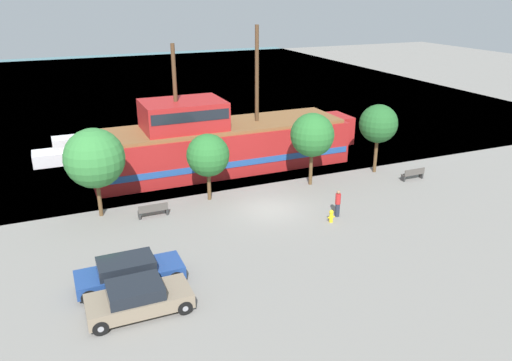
% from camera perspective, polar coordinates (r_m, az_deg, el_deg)
% --- Properties ---
extents(ground_plane, '(160.00, 160.00, 0.00)m').
position_cam_1_polar(ground_plane, '(30.75, 1.55, -3.31)').
color(ground_plane, gray).
extents(water_surface, '(80.00, 80.00, 0.00)m').
position_cam_1_polar(water_surface, '(71.54, -13.55, 10.25)').
color(water_surface, teal).
rests_on(water_surface, ground).
extents(pirate_ship, '(20.25, 5.18, 10.34)m').
position_cam_1_polar(pirate_ship, '(37.24, -4.23, 4.37)').
color(pirate_ship, '#A31E1E').
rests_on(pirate_ship, water_surface).
extents(moored_boat_dockside, '(6.93, 2.06, 1.97)m').
position_cam_1_polar(moored_boat_dockside, '(41.70, -19.68, 3.14)').
color(moored_boat_dockside, silver).
rests_on(moored_boat_dockside, water_surface).
extents(parked_car_curb_front, '(4.78, 1.83, 1.35)m').
position_cam_1_polar(parked_car_curb_front, '(23.69, -14.31, -10.08)').
color(parked_car_curb_front, navy).
rests_on(parked_car_curb_front, ground_plane).
extents(parked_car_curb_mid, '(4.28, 1.98, 1.38)m').
position_cam_1_polar(parked_car_curb_mid, '(21.80, -13.32, -12.96)').
color(parked_car_curb_mid, '#7F705B').
rests_on(parked_car_curb_mid, ground_plane).
extents(fire_hydrant, '(0.42, 0.25, 0.76)m').
position_cam_1_polar(fire_hydrant, '(29.26, 8.59, -3.99)').
color(fire_hydrant, yellow).
rests_on(fire_hydrant, ground_plane).
extents(bench_promenade_east, '(1.75, 0.45, 0.85)m').
position_cam_1_polar(bench_promenade_east, '(30.18, -11.68, -3.34)').
color(bench_promenade_east, '#4C4742').
rests_on(bench_promenade_east, ground_plane).
extents(bench_promenade_west, '(1.71, 0.45, 0.85)m').
position_cam_1_polar(bench_promenade_west, '(37.01, 17.52, 0.72)').
color(bench_promenade_west, '#4C4742').
rests_on(bench_promenade_west, ground_plane).
extents(pedestrian_walking_near, '(0.32, 0.32, 1.66)m').
position_cam_1_polar(pedestrian_walking_near, '(29.88, 9.33, -2.58)').
color(pedestrian_walking_near, '#232838').
rests_on(pedestrian_walking_near, ground_plane).
extents(tree_row_east, '(3.47, 3.47, 5.35)m').
position_cam_1_polar(tree_row_east, '(30.06, -17.98, 2.43)').
color(tree_row_east, brown).
rests_on(tree_row_east, ground_plane).
extents(tree_row_mideast, '(2.70, 2.70, 4.34)m').
position_cam_1_polar(tree_row_mideast, '(31.27, -5.51, 2.88)').
color(tree_row_mideast, brown).
rests_on(tree_row_mideast, ground_plane).
extents(tree_row_midwest, '(2.95, 2.95, 5.02)m').
position_cam_1_polar(tree_row_midwest, '(33.72, 6.45, 5.18)').
color(tree_row_midwest, brown).
rests_on(tree_row_midwest, ground_plane).
extents(tree_row_west, '(2.75, 2.75, 5.04)m').
position_cam_1_polar(tree_row_west, '(36.99, 13.82, 6.31)').
color(tree_row_west, brown).
rests_on(tree_row_west, ground_plane).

